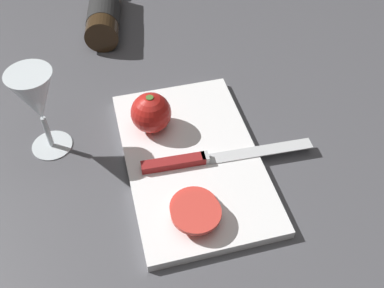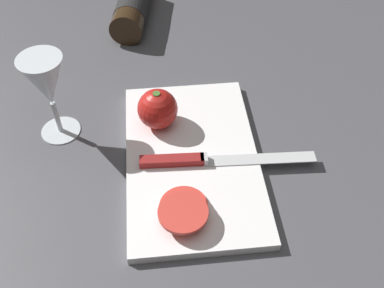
{
  "view_description": "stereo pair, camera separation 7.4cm",
  "coord_description": "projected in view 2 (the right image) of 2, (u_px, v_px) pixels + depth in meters",
  "views": [
    {
      "loc": [
        -0.39,
        0.16,
        0.6
      ],
      "look_at": [
        0.09,
        0.03,
        0.05
      ],
      "focal_mm": 42.0,
      "sensor_mm": 36.0,
      "label": 1
    },
    {
      "loc": [
        -0.41,
        0.08,
        0.6
      ],
      "look_at": [
        0.09,
        0.03,
        0.05
      ],
      "focal_mm": 42.0,
      "sensor_mm": 36.0,
      "label": 2
    }
  ],
  "objects": [
    {
      "name": "wine_bottle",
      "position": [
        134.0,
        4.0,
        1.05
      ],
      "size": [
        0.33,
        0.11,
        0.07
      ],
      "color": "#332314",
      "rests_on": "ground_plane"
    },
    {
      "name": "wine_glass",
      "position": [
        47.0,
        85.0,
        0.74
      ],
      "size": [
        0.07,
        0.07,
        0.16
      ],
      "color": "silver",
      "rests_on": "ground_plane"
    },
    {
      "name": "whole_tomato",
      "position": [
        158.0,
        109.0,
        0.79
      ],
      "size": [
        0.07,
        0.07,
        0.07
      ],
      "color": "red",
      "rests_on": "cutting_board"
    },
    {
      "name": "ground_plane",
      "position": [
        218.0,
        202.0,
        0.72
      ],
      "size": [
        3.0,
        3.0,
        0.0
      ],
      "primitive_type": "plane",
      "color": "#4C4C51"
    },
    {
      "name": "knife",
      "position": [
        194.0,
        160.0,
        0.75
      ],
      "size": [
        0.03,
        0.3,
        0.01
      ],
      "rotation": [
        0.0,
        0.0,
        4.67
      ],
      "color": "silver",
      "rests_on": "cutting_board"
    },
    {
      "name": "cutting_board",
      "position": [
        192.0,
        159.0,
        0.77
      ],
      "size": [
        0.36,
        0.22,
        0.02
      ],
      "color": "white",
      "rests_on": "ground_plane"
    },
    {
      "name": "tomato_slice_stack_near",
      "position": [
        183.0,
        209.0,
        0.67
      ],
      "size": [
        0.1,
        0.08,
        0.03
      ],
      "color": "#D63D33",
      "rests_on": "cutting_board"
    }
  ]
}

